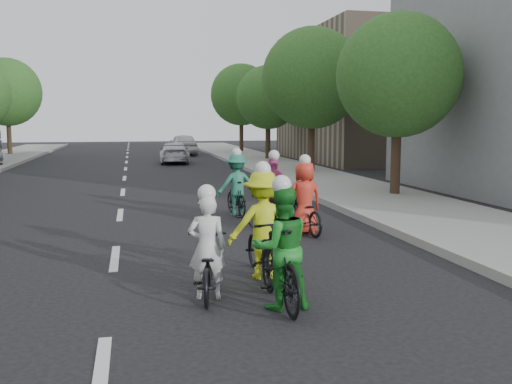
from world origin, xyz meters
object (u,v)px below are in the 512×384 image
object	(u,v)px
cyclist_2	(280,257)
cyclist_4	(273,199)
cyclist_0	(304,206)
cyclist_5	(262,235)
cyclist_1	(237,189)
follow_car_trail	(183,144)
follow_car_lead	(174,153)
cyclist_3	(207,261)

from	to	relation	value
cyclist_2	cyclist_4	distance (m)	5.79
cyclist_0	cyclist_5	size ratio (longest dim) A/B	0.96
cyclist_0	cyclist_5	xyz separation A→B (m)	(-1.71, -3.29, 0.08)
cyclist_1	cyclist_5	world-z (taller)	cyclist_5
cyclist_4	cyclist_5	distance (m)	4.30
cyclist_0	follow_car_trail	size ratio (longest dim) A/B	0.40
cyclist_0	follow_car_lead	world-z (taller)	cyclist_0
cyclist_1	follow_car_lead	size ratio (longest dim) A/B	0.43
cyclist_4	cyclist_5	world-z (taller)	cyclist_5
cyclist_1	follow_car_trail	world-z (taller)	cyclist_1
cyclist_2	cyclist_3	size ratio (longest dim) A/B	1.11
cyclist_0	cyclist_2	distance (m)	5.12
cyclist_4	cyclist_5	xyz separation A→B (m)	(-1.21, -4.13, 0.01)
cyclist_3	cyclist_1	bearing A→B (deg)	-95.04
cyclist_5	follow_car_lead	xyz separation A→B (m)	(0.42, 25.36, -0.09)
cyclist_1	cyclist_3	xyz separation A→B (m)	(-1.69, -6.91, -0.18)
cyclist_1	follow_car_trail	size ratio (longest dim) A/B	0.40
cyclist_3	cyclist_5	xyz separation A→B (m)	(1.02, 0.86, 0.17)
cyclist_4	cyclist_5	size ratio (longest dim) A/B	1.03
cyclist_1	cyclist_2	size ratio (longest dim) A/B	0.96
cyclist_1	cyclist_2	bearing A→B (deg)	76.80
cyclist_4	follow_car_trail	bearing A→B (deg)	-83.44
cyclist_5	follow_car_lead	bearing A→B (deg)	-93.29
follow_car_lead	follow_car_trail	distance (m)	8.21
cyclist_5	follow_car_trail	size ratio (longest dim) A/B	0.41
cyclist_1	follow_car_trail	bearing A→B (deg)	-99.44
cyclist_2	cyclist_1	bearing A→B (deg)	-96.70
cyclist_2	cyclist_4	size ratio (longest dim) A/B	0.97
cyclist_3	cyclist_4	bearing A→B (deg)	-105.33
follow_car_trail	cyclist_3	bearing A→B (deg)	84.97
cyclist_2	follow_car_lead	world-z (taller)	cyclist_2
follow_car_lead	cyclist_4	bearing A→B (deg)	94.99
cyclist_1	cyclist_0	bearing A→B (deg)	103.07
cyclist_0	cyclist_1	size ratio (longest dim) A/B	1.00
cyclist_0	cyclist_3	bearing A→B (deg)	47.47
cyclist_3	follow_car_lead	bearing A→B (deg)	-84.40
cyclist_0	follow_car_lead	bearing A→B (deg)	-95.90
cyclist_0	cyclist_2	bearing A→B (deg)	60.17
cyclist_5	follow_car_lead	distance (m)	25.37
cyclist_1	cyclist_3	distance (m)	7.12
cyclist_3	follow_car_trail	distance (m)	34.44
cyclist_0	cyclist_4	distance (m)	0.98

